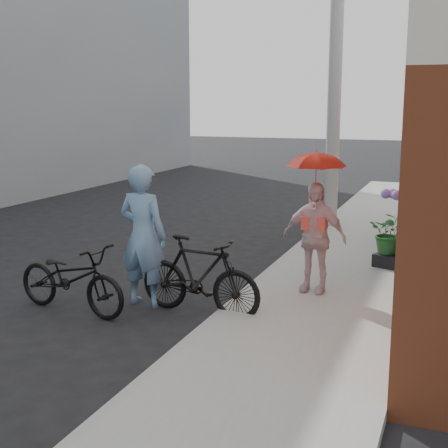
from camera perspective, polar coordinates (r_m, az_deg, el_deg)
The scene contains 11 objects.
ground at distance 8.46m, azimuth -5.98°, elevation -7.72°, with size 80.00×80.00×0.00m, color black.
sidewalk at distance 9.64m, azimuth 10.81°, elevation -5.13°, with size 2.20×24.00×0.12m, color #999893.
curb at distance 9.89m, azimuth 4.16°, elevation -4.54°, with size 0.12×24.00×0.12m, color #9E9E99.
utility_pole at distance 13.40m, azimuth 10.15°, elevation 14.25°, with size 0.28×0.28×7.00m, color #9E9E99.
officer at distance 8.42m, azimuth -7.41°, elevation -1.07°, with size 0.70×0.46×1.92m, color #668EB5.
bike_left at distance 8.40m, azimuth -13.81°, elevation -4.83°, with size 0.61×1.76×0.92m, color black.
bike_right at distance 8.06m, azimuth -2.26°, elevation -4.78°, with size 0.49×1.72×1.04m, color black.
kimono_woman at distance 8.68m, azimuth 8.25°, elevation -1.21°, with size 0.90×0.37×1.54m, color beige.
parasol at distance 8.52m, azimuth 8.45°, elevation 6.10°, with size 0.78×0.78×0.68m, color red.
planter at distance 10.38m, azimuth 14.80°, elevation -3.20°, with size 0.39×0.39×0.21m, color black.
potted_plant at distance 10.29m, azimuth 14.92°, elevation -0.79°, with size 0.62×0.54×0.69m, color #235725.
Camera 1 is at (3.65, -7.14, 2.72)m, focal length 50.00 mm.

